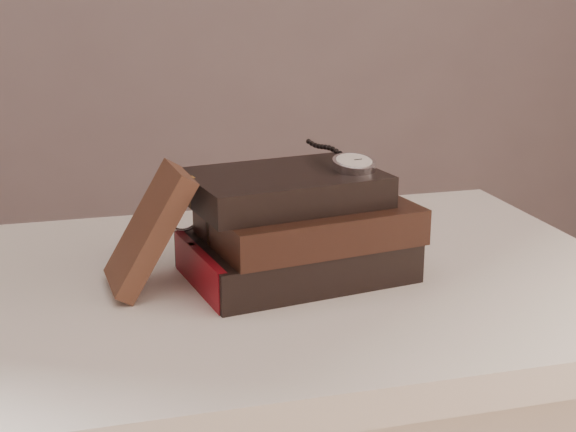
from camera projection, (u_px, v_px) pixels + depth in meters
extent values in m
cube|color=white|center=(224.00, 294.00, 0.97)|extent=(1.00, 0.60, 0.04)
cube|color=white|center=(225.00, 340.00, 0.99)|extent=(0.88, 0.49, 0.08)
cylinder|color=white|center=(453.00, 414.00, 1.42)|extent=(0.05, 0.05, 0.71)
cube|color=black|center=(296.00, 256.00, 0.97)|extent=(0.28, 0.21, 0.05)
cube|color=beige|center=(298.00, 256.00, 0.98)|extent=(0.27, 0.20, 0.04)
cube|color=gold|center=(192.00, 264.00, 0.95)|extent=(0.01, 0.01, 0.05)
cube|color=maroon|center=(200.00, 270.00, 0.93)|extent=(0.04, 0.16, 0.05)
cube|color=black|center=(309.00, 221.00, 0.96)|extent=(0.26, 0.20, 0.04)
cube|color=beige|center=(311.00, 221.00, 0.96)|extent=(0.25, 0.18, 0.03)
cube|color=gold|center=(210.00, 228.00, 0.94)|extent=(0.01, 0.01, 0.04)
cube|color=black|center=(284.00, 188.00, 0.96)|extent=(0.24, 0.19, 0.04)
cube|color=beige|center=(287.00, 187.00, 0.96)|extent=(0.23, 0.17, 0.03)
cube|color=gold|center=(192.00, 193.00, 0.93)|extent=(0.01, 0.01, 0.04)
cube|color=#3C2117|center=(149.00, 229.00, 0.92)|extent=(0.11, 0.10, 0.14)
cylinder|color=silver|center=(354.00, 165.00, 0.96)|extent=(0.06, 0.06, 0.02)
cylinder|color=white|center=(354.00, 161.00, 0.95)|extent=(0.05, 0.05, 0.01)
torus|color=silver|center=(354.00, 161.00, 0.95)|extent=(0.06, 0.06, 0.01)
cylinder|color=silver|center=(342.00, 160.00, 0.98)|extent=(0.01, 0.01, 0.01)
cube|color=black|center=(352.00, 159.00, 0.96)|extent=(0.00, 0.01, 0.00)
cube|color=black|center=(358.00, 160.00, 0.96)|extent=(0.01, 0.00, 0.00)
sphere|color=black|center=(340.00, 154.00, 0.99)|extent=(0.01, 0.01, 0.01)
sphere|color=black|center=(336.00, 151.00, 1.00)|extent=(0.01, 0.01, 0.01)
sphere|color=black|center=(333.00, 149.00, 1.00)|extent=(0.01, 0.01, 0.01)
sphere|color=black|center=(329.00, 148.00, 1.01)|extent=(0.01, 0.01, 0.01)
sphere|color=black|center=(325.00, 147.00, 1.02)|extent=(0.01, 0.01, 0.01)
sphere|color=black|center=(322.00, 147.00, 1.03)|extent=(0.01, 0.01, 0.01)
sphere|color=black|center=(319.00, 146.00, 1.04)|extent=(0.01, 0.01, 0.01)
sphere|color=black|center=(315.00, 145.00, 1.05)|extent=(0.01, 0.01, 0.01)
sphere|color=black|center=(312.00, 144.00, 1.06)|extent=(0.01, 0.01, 0.01)
sphere|color=black|center=(309.00, 141.00, 1.06)|extent=(0.01, 0.01, 0.01)
torus|color=silver|center=(182.00, 211.00, 0.98)|extent=(0.05, 0.02, 0.05)
torus|color=silver|center=(224.00, 206.00, 1.00)|extent=(0.05, 0.02, 0.05)
cylinder|color=silver|center=(204.00, 206.00, 0.99)|extent=(0.02, 0.01, 0.00)
cylinder|color=silver|center=(152.00, 207.00, 1.03)|extent=(0.02, 0.11, 0.03)
cylinder|color=silver|center=(226.00, 198.00, 1.07)|extent=(0.02, 0.11, 0.03)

